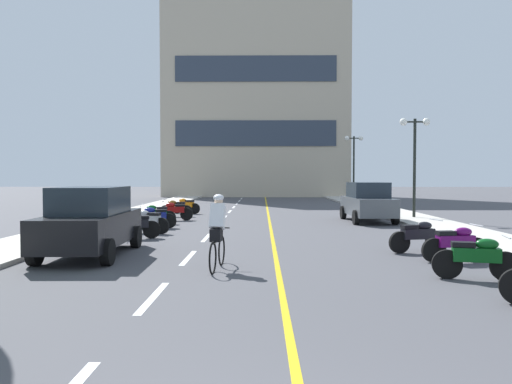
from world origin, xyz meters
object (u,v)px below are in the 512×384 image
(motorcycle_8, at_px, (156,214))
(cyclist_rider, at_px, (217,230))
(motorcycle_11, at_px, (186,205))
(street_lamp_far, at_px, (354,154))
(parked_car_mid, at_px, (368,202))
(motorcycle_2, at_px, (477,257))
(motorcycle_5, at_px, (134,225))
(motorcycle_4, at_px, (418,236))
(motorcycle_7, at_px, (155,217))
(motorcycle_3, at_px, (456,243))
(street_lamp_mid, at_px, (415,144))
(motorcycle_9, at_px, (175,211))
(parked_car_near, at_px, (91,221))
(motorcycle_6, at_px, (148,221))
(motorcycle_10, at_px, (176,208))

(motorcycle_8, bearing_deg, cyclist_rider, -69.89)
(motorcycle_11, distance_m, cyclist_rider, 16.11)
(street_lamp_far, bearing_deg, parked_car_mid, -98.59)
(street_lamp_far, distance_m, motorcycle_2, 28.34)
(motorcycle_5, bearing_deg, motorcycle_4, -17.98)
(motorcycle_7, bearing_deg, street_lamp_far, 58.25)
(motorcycle_3, distance_m, motorcycle_8, 12.82)
(street_lamp_mid, relative_size, motorcycle_9, 2.80)
(parked_car_near, height_order, motorcycle_2, parked_car_near)
(motorcycle_9, bearing_deg, motorcycle_8, -102.33)
(motorcycle_11, relative_size, cyclist_rider, 0.93)
(motorcycle_9, bearing_deg, parked_car_mid, -2.87)
(parked_car_near, bearing_deg, motorcycle_11, 88.89)
(motorcycle_6, bearing_deg, motorcycle_8, 97.38)
(motorcycle_10, relative_size, cyclist_rider, 0.96)
(parked_car_mid, relative_size, motorcycle_2, 2.53)
(street_lamp_mid, distance_m, motorcycle_8, 12.65)
(street_lamp_far, relative_size, motorcycle_8, 3.14)
(street_lamp_far, height_order, motorcycle_7, street_lamp_far)
(motorcycle_3, bearing_deg, motorcycle_6, 147.26)
(motorcycle_11, bearing_deg, cyclist_rider, -78.41)
(motorcycle_9, height_order, motorcycle_10, same)
(street_lamp_far, bearing_deg, parked_car_near, -115.08)
(motorcycle_5, distance_m, cyclist_rider, 6.09)
(street_lamp_far, height_order, motorcycle_8, street_lamp_far)
(motorcycle_3, height_order, motorcycle_4, same)
(motorcycle_2, bearing_deg, motorcycle_3, 78.86)
(motorcycle_5, distance_m, motorcycle_9, 6.61)
(motorcycle_10, xyz_separation_m, cyclist_rider, (3.44, -13.79, 0.41))
(parked_car_near, xyz_separation_m, motorcycle_5, (0.25, 3.37, -0.44))
(motorcycle_4, height_order, motorcycle_5, same)
(motorcycle_2, height_order, motorcycle_4, same)
(street_lamp_mid, height_order, street_lamp_far, street_lamp_far)
(motorcycle_2, bearing_deg, parked_car_near, 162.06)
(street_lamp_mid, xyz_separation_m, motorcycle_10, (-11.82, 1.39, -3.17))
(motorcycle_5, xyz_separation_m, cyclist_rider, (3.26, -5.13, 0.41))
(motorcycle_10, bearing_deg, parked_car_near, -90.33)
(street_lamp_mid, height_order, motorcycle_6, street_lamp_mid)
(motorcycle_9, distance_m, motorcycle_10, 2.07)
(parked_car_near, distance_m, motorcycle_9, 10.00)
(parked_car_mid, bearing_deg, street_lamp_far, 81.41)
(street_lamp_far, distance_m, motorcycle_4, 24.93)
(street_lamp_far, relative_size, motorcycle_3, 3.02)
(street_lamp_mid, height_order, parked_car_mid, street_lamp_mid)
(motorcycle_10, bearing_deg, motorcycle_4, -52.61)
(motorcycle_5, xyz_separation_m, motorcycle_8, (-0.30, 4.59, 0.00))
(motorcycle_2, bearing_deg, motorcycle_4, 90.75)
(parked_car_mid, bearing_deg, motorcycle_10, 164.99)
(motorcycle_7, xyz_separation_m, motorcycle_9, (0.16, 3.50, 0.00))
(motorcycle_5, height_order, motorcycle_11, same)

